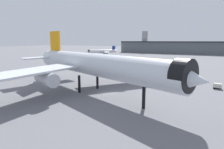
# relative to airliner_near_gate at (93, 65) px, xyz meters

# --- Properties ---
(ground) EXTENTS (900.00, 900.00, 0.00)m
(ground) POSITION_rel_airliner_near_gate_xyz_m (4.23, 0.54, -8.60)
(ground) COLOR slate
(airliner_near_gate) EXTENTS (65.50, 58.54, 19.52)m
(airliner_near_gate) POSITION_rel_airliner_near_gate_xyz_m (0.00, 0.00, 0.00)
(airliner_near_gate) COLOR silver
(airliner_near_gate) RESTS_ON ground
(airliner_far_taxiway) EXTENTS (29.01, 28.36, 10.06)m
(airliner_far_taxiway) POSITION_rel_airliner_near_gate_xyz_m (-66.64, 133.86, -4.17)
(airliner_far_taxiway) COLOR white
(airliner_far_taxiway) RESTS_ON ground
(terminal_building) EXTENTS (212.74, 34.87, 27.95)m
(terminal_building) POSITION_rel_airliner_near_gate_xyz_m (34.94, 198.63, -0.91)
(terminal_building) COLOR slate
(terminal_building) RESTS_ON ground
(service_truck_front) EXTENTS (5.29, 5.70, 3.00)m
(service_truck_front) POSITION_rel_airliner_near_gate_xyz_m (-17.94, 37.49, -7.01)
(service_truck_front) COLOR black
(service_truck_front) RESTS_ON ground
(baggage_cart_trailing) EXTENTS (2.71, 2.39, 1.82)m
(baggage_cart_trailing) POSITION_rel_airliner_near_gate_xyz_m (35.52, 20.91, -7.63)
(baggage_cart_trailing) COLOR black
(baggage_cart_trailing) RESTS_ON ground
(traffic_cone_wingtip) EXTENTS (0.53, 0.53, 0.66)m
(traffic_cone_wingtip) POSITION_rel_airliner_near_gate_xyz_m (-39.06, 0.42, -8.27)
(traffic_cone_wingtip) COLOR #F2600C
(traffic_cone_wingtip) RESTS_ON ground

